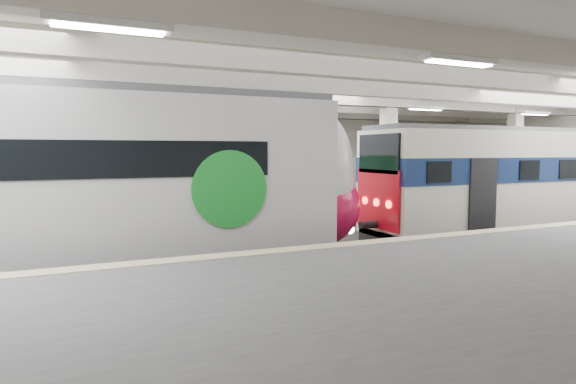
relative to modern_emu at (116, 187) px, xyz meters
name	(u,v)px	position (x,y,z in m)	size (l,w,h in m)	color
station_hall	(340,153)	(5.50, -1.74, 0.87)	(36.00, 24.00, 5.75)	black
modern_emu	(116,187)	(0.00, 0.00, 0.00)	(15.24, 3.14, 4.85)	silver
older_rer	(515,181)	(14.08, 0.00, -0.21)	(12.40, 2.74, 4.14)	beige
far_train	(98,182)	(-0.19, 5.50, -0.20)	(13.18, 3.02, 4.22)	silver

